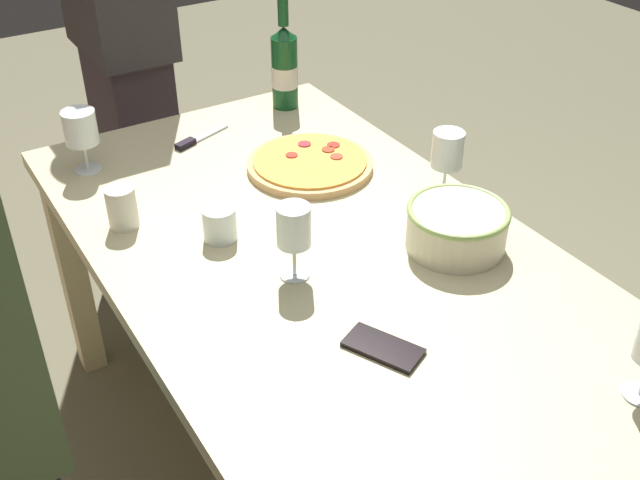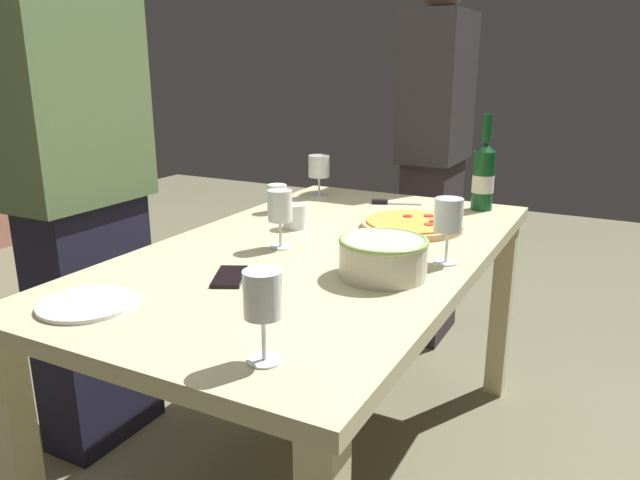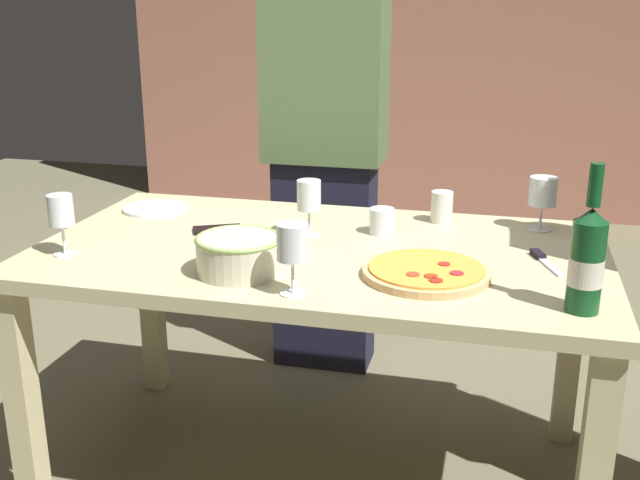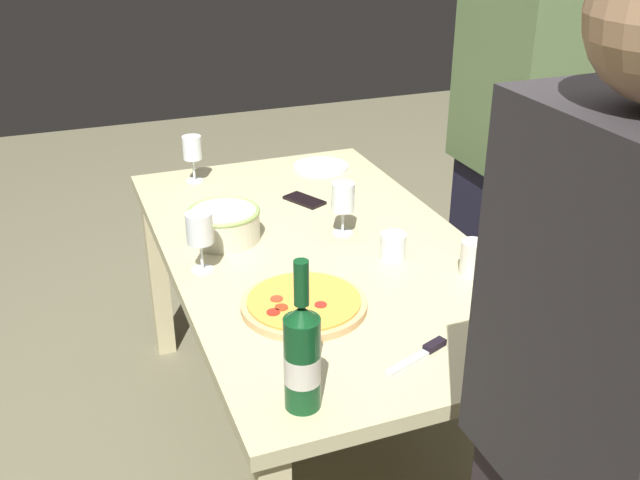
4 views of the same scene
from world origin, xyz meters
TOP-DOWN VIEW (x-y plane):
  - ground_plane at (0.00, 0.00)m, footprint 8.00×8.00m
  - dining_table at (0.00, 0.00)m, footprint 1.60×0.90m
  - brick_wall_back at (0.00, 3.20)m, footprint 4.24×0.16m
  - pizza at (0.32, -0.17)m, footprint 0.33×0.33m
  - serving_bowl at (-0.15, -0.26)m, footprint 0.22×0.22m
  - wine_bottle at (0.69, -0.30)m, footprint 0.08×0.08m
  - wine_glass_near_pizza at (0.02, -0.36)m, footprint 0.07×0.07m
  - wine_glass_by_bottle at (-0.67, -0.24)m, footprint 0.07×0.07m
  - wine_glass_far_left at (-0.06, 0.10)m, footprint 0.07×0.07m
  - wine_glass_far_right at (0.61, 0.32)m, footprint 0.08×0.08m
  - cup_amber at (0.15, 0.17)m, footprint 0.08×0.08m
  - cup_ceramic at (0.31, 0.34)m, footprint 0.07×0.07m
  - side_plate at (-0.63, 0.25)m, footprint 0.21×0.21m
  - cell_phone at (-0.34, 0.07)m, footprint 0.16×0.13m
  - pizza_knife at (0.61, 0.02)m, footprint 0.09×0.18m
  - person_guest_left at (-0.17, 0.77)m, footprint 0.44×0.24m

SIDE VIEW (x-z plane):
  - ground_plane at x=0.00m, z-range 0.00..0.00m
  - dining_table at x=0.00m, z-range 0.28..1.03m
  - side_plate at x=-0.63m, z-range 0.75..0.76m
  - cell_phone at x=-0.34m, z-range 0.75..0.76m
  - pizza_knife at x=0.61m, z-range 0.75..0.76m
  - pizza at x=0.32m, z-range 0.75..0.78m
  - cup_amber at x=0.15m, z-range 0.75..0.83m
  - cup_ceramic at x=0.31m, z-range 0.75..0.85m
  - serving_bowl at x=-0.15m, z-range 0.75..0.85m
  - person_guest_left at x=-0.17m, z-range 0.01..1.71m
  - wine_glass_far_left at x=-0.06m, z-range 0.78..0.95m
  - wine_glass_far_right at x=0.61m, z-range 0.78..0.95m
  - wine_glass_by_bottle at x=-0.67m, z-range 0.78..0.95m
  - wine_bottle at x=0.69m, z-range 0.70..1.05m
  - wine_glass_near_pizza at x=0.02m, z-range 0.79..0.97m
  - brick_wall_back at x=0.00m, z-range 0.00..2.49m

